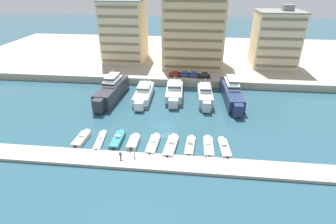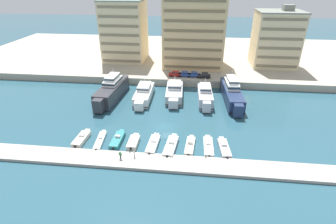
{
  "view_description": "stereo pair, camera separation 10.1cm",
  "coord_description": "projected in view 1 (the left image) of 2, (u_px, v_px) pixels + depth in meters",
  "views": [
    {
      "loc": [
        6.17,
        -55.24,
        33.08
      ],
      "look_at": [
        -0.1,
        3.11,
        2.5
      ],
      "focal_mm": 28.0,
      "sensor_mm": 36.0,
      "label": 1
    },
    {
      "loc": [
        6.27,
        -55.23,
        33.08
      ],
      "look_at": [
        -0.1,
        3.11,
        2.5
      ],
      "focal_mm": 28.0,
      "sensor_mm": 36.0,
      "label": 2
    }
  ],
  "objects": [
    {
      "name": "motorboat_cream_center_left",
      "position": [
        134.0,
        142.0,
        57.74
      ],
      "size": [
        2.1,
        6.02,
        1.02
      ],
      "color": "beige",
      "rests_on": "ground"
    },
    {
      "name": "bollard_west_mid",
      "position": [
        167.0,
        154.0,
        53.28
      ],
      "size": [
        0.2,
        0.2,
        0.61
      ],
      "color": "#2D2D33",
      "rests_on": "pier_dock"
    },
    {
      "name": "motorboat_grey_far_right",
      "position": [
        224.0,
        148.0,
        55.76
      ],
      "size": [
        2.66,
        7.8,
        1.41
      ],
      "color": "#9EA3A8",
      "rests_on": "ground"
    },
    {
      "name": "motorboat_white_left",
      "position": [
        100.0,
        140.0,
        58.58
      ],
      "size": [
        2.24,
        8.04,
        1.09
      ],
      "color": "white",
      "rests_on": "ground"
    },
    {
      "name": "quay_promenade",
      "position": [
        182.0,
        55.0,
        118.43
      ],
      "size": [
        180.0,
        70.0,
        2.35
      ],
      "primitive_type": "cube",
      "color": "#ADA38E",
      "rests_on": "ground"
    },
    {
      "name": "pier_dock",
      "position": [
        159.0,
        163.0,
        51.69
      ],
      "size": [
        120.0,
        5.09,
        0.62
      ],
      "primitive_type": "cube",
      "color": "#A8A399",
      "rests_on": "ground"
    },
    {
      "name": "pedestrian_near_edge",
      "position": [
        134.0,
        153.0,
        52.44
      ],
      "size": [
        0.3,
        0.61,
        1.59
      ],
      "color": "#282D3D",
      "rests_on": "pier_dock"
    },
    {
      "name": "apartment_block_mid_left",
      "position": [
        275.0,
        39.0,
        97.01
      ],
      "size": [
        15.99,
        13.83,
        21.84
      ],
      "color": "beige",
      "rests_on": "quay_promenade"
    },
    {
      "name": "bollard_east_mid",
      "position": [
        206.0,
        156.0,
        52.54
      ],
      "size": [
        0.2,
        0.2,
        0.61
      ],
      "color": "#2D2D33",
      "rests_on": "pier_dock"
    },
    {
      "name": "yacht_charcoal_far_left",
      "position": [
        112.0,
        90.0,
        78.41
      ],
      "size": [
        6.02,
        21.33,
        8.64
      ],
      "color": "#333338",
      "rests_on": "ground"
    },
    {
      "name": "motorboat_white_center_right",
      "position": [
        171.0,
        146.0,
        56.41
      ],
      "size": [
        2.88,
        8.6,
        1.53
      ],
      "color": "white",
      "rests_on": "ground"
    },
    {
      "name": "car_blue_left",
      "position": [
        185.0,
        74.0,
        89.41
      ],
      "size": [
        4.15,
        2.01,
        1.8
      ],
      "color": "#28428E",
      "rests_on": "quay_promenade"
    },
    {
      "name": "car_red_far_left",
      "position": [
        175.0,
        74.0,
        89.76
      ],
      "size": [
        4.11,
        1.93,
        1.8
      ],
      "color": "red",
      "rests_on": "quay_promenade"
    },
    {
      "name": "car_blue_mid_left",
      "position": [
        194.0,
        74.0,
        89.1
      ],
      "size": [
        4.14,
        1.99,
        1.8
      ],
      "color": "#28428E",
      "rests_on": "quay_promenade"
    },
    {
      "name": "yacht_navy_center",
      "position": [
        232.0,
        93.0,
        77.14
      ],
      "size": [
        5.48,
        22.23,
        8.38
      ],
      "color": "navy",
      "rests_on": "ground"
    },
    {
      "name": "car_black_center_left",
      "position": [
        204.0,
        75.0,
        88.34
      ],
      "size": [
        4.11,
        1.94,
        1.8
      ],
      "color": "black",
      "rests_on": "quay_promenade"
    },
    {
      "name": "apartment_block_far_left",
      "position": [
        124.0,
        31.0,
        103.17
      ],
      "size": [
        16.24,
        15.88,
        25.01
      ],
      "color": "beige",
      "rests_on": "quay_promenade"
    },
    {
      "name": "motorboat_cream_far_left",
      "position": [
        82.0,
        139.0,
        58.91
      ],
      "size": [
        2.34,
        7.03,
        1.48
      ],
      "color": "beige",
      "rests_on": "ground"
    },
    {
      "name": "ground_plane",
      "position": [
        167.0,
        127.0,
        64.58
      ],
      "size": [
        400.0,
        400.0,
        0.0
      ],
      "primitive_type": "plane",
      "color": "#285160"
    },
    {
      "name": "pedestrian_mid_deck",
      "position": [
        120.0,
        154.0,
        51.89
      ],
      "size": [
        0.64,
        0.33,
        1.69
      ],
      "color": "#282D3D",
      "rests_on": "pier_dock"
    },
    {
      "name": "motorboat_white_center",
      "position": [
        153.0,
        144.0,
        57.1
      ],
      "size": [
        2.38,
        7.99,
        1.29
      ],
      "color": "white",
      "rests_on": "ground"
    },
    {
      "name": "yacht_white_left",
      "position": [
        144.0,
        94.0,
        78.32
      ],
      "size": [
        4.78,
        16.8,
        6.02
      ],
      "color": "white",
      "rests_on": "ground"
    },
    {
      "name": "bollard_west",
      "position": [
        130.0,
        151.0,
        54.02
      ],
      "size": [
        0.2,
        0.2,
        0.61
      ],
      "color": "#2D2D33",
      "rests_on": "pier_dock"
    },
    {
      "name": "motorboat_cream_mid_right",
      "position": [
        190.0,
        145.0,
        56.81
      ],
      "size": [
        2.28,
        7.69,
        1.29
      ],
      "color": "beige",
      "rests_on": "ground"
    },
    {
      "name": "yacht_silver_mid_left",
      "position": [
        174.0,
        92.0,
        79.12
      ],
      "size": [
        5.5,
        16.1,
        6.23
      ],
      "color": "silver",
      "rests_on": "ground"
    },
    {
      "name": "yacht_silver_center_left",
      "position": [
        205.0,
        96.0,
        76.52
      ],
      "size": [
        4.56,
        15.14,
        6.56
      ],
      "color": "silver",
      "rests_on": "ground"
    },
    {
      "name": "motorboat_white_right",
      "position": [
        208.0,
        146.0,
        56.61
      ],
      "size": [
        2.1,
        8.06,
        1.09
      ],
      "color": "white",
      "rests_on": "ground"
    },
    {
      "name": "apartment_block_left",
      "position": [
        194.0,
        30.0,
        96.57
      ],
      "size": [
        22.17,
        17.57,
        27.65
      ],
      "color": "#E0BC84",
      "rests_on": "quay_promenade"
    },
    {
      "name": "motorboat_teal_mid_left",
      "position": [
        118.0,
        140.0,
        58.52
      ],
      "size": [
        2.09,
        7.52,
        1.49
      ],
      "color": "teal",
      "rests_on": "ground"
    }
  ]
}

